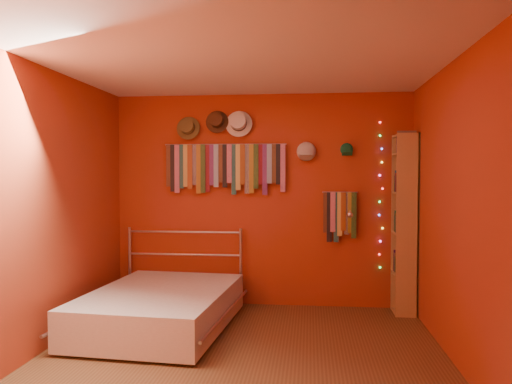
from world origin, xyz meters
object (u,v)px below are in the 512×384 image
(reading_lamp, at_px, (350,215))
(bookshelf, at_px, (408,223))
(bed, at_px, (161,308))
(tie_rack, at_px, (224,166))

(reading_lamp, height_order, bookshelf, bookshelf)
(bed, bearing_deg, reading_lamp, 27.80)
(reading_lamp, bearing_deg, bed, -156.61)
(tie_rack, bearing_deg, bookshelf, -4.23)
(reading_lamp, xyz_separation_m, bookshelf, (0.64, 0.01, -0.08))
(tie_rack, xyz_separation_m, bookshelf, (2.09, -0.15, -0.64))
(bookshelf, xyz_separation_m, bed, (-2.57, -0.84, -0.80))
(reading_lamp, bearing_deg, bookshelf, 0.77)
(bookshelf, bearing_deg, reading_lamp, -179.23)
(tie_rack, distance_m, bed, 1.82)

